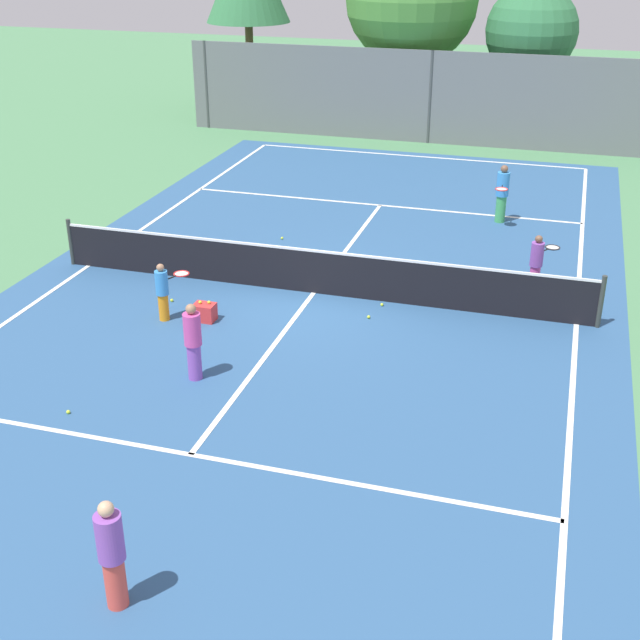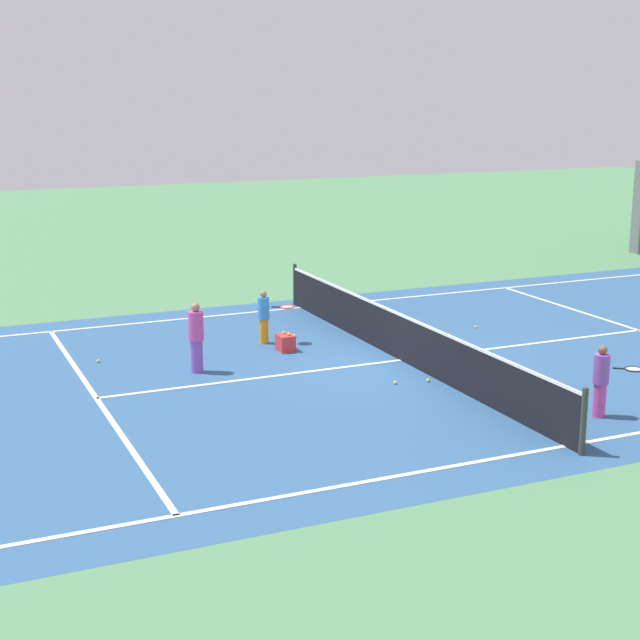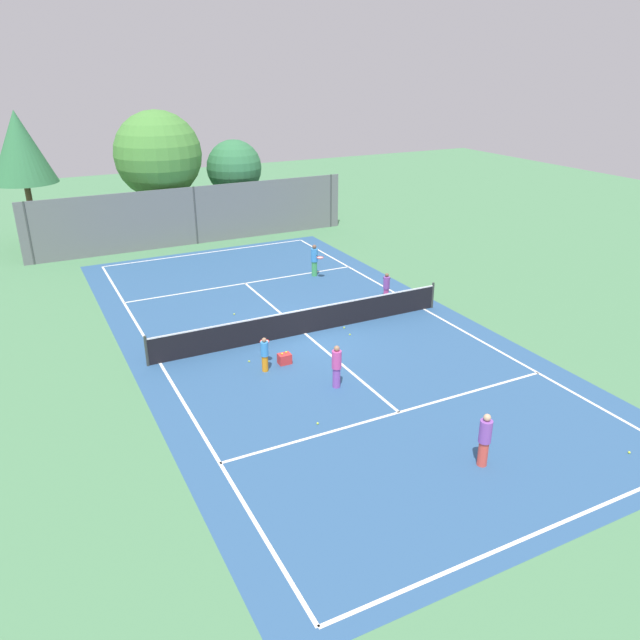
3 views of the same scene
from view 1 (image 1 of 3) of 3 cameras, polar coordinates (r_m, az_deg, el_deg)
ground_plane at (r=18.48m, az=-0.42°, el=1.83°), size 80.00×80.00×0.00m
court_surface at (r=18.47m, az=-0.42°, el=1.83°), size 13.00×25.00×0.01m
tennis_net at (r=18.28m, az=-0.42°, el=3.29°), size 11.90×0.10×1.10m
perimeter_fence at (r=31.13m, az=7.38°, el=14.53°), size 18.00×0.12×3.20m
tree_2 at (r=32.49m, az=13.96°, el=18.19°), size 3.23×3.23×5.33m
player_0 at (r=18.89m, az=14.30°, el=3.75°), size 0.66×0.81×1.29m
player_1 at (r=23.13m, az=12.08°, el=8.30°), size 0.35×0.90×1.54m
player_2 at (r=14.92m, az=-8.49°, el=-1.40°), size 0.31×0.31×1.44m
player_3 at (r=17.29m, az=-10.43°, el=1.95°), size 0.55×0.83×1.21m
player_4 at (r=10.45m, az=-13.75°, el=-14.94°), size 0.32×0.32×1.50m
ball_crate at (r=17.30m, az=-7.72°, el=0.52°), size 0.43×0.33×0.43m
tennis_ball_0 at (r=17.88m, az=4.16°, el=1.03°), size 0.07×0.07×0.07m
tennis_ball_1 at (r=17.32m, az=3.27°, el=0.21°), size 0.07×0.07×0.07m
tennis_ball_3 at (r=14.67m, az=-16.49°, el=-5.92°), size 0.07×0.07×0.07m
tennis_ball_4 at (r=21.61m, az=-2.56°, el=5.49°), size 0.07×0.07×0.07m
tennis_ball_5 at (r=18.31m, az=-9.88°, el=1.31°), size 0.07×0.07×0.07m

